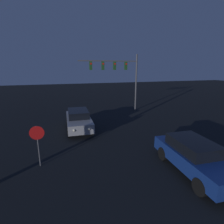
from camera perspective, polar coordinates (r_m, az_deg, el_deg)
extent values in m
cube|color=navy|center=(9.80, 25.37, -13.65)|extent=(2.16, 4.81, 0.71)
cube|color=black|center=(9.70, 24.89, -9.80)|extent=(1.75, 2.52, 0.54)
cylinder|color=black|center=(8.54, 26.78, -21.00)|extent=(0.25, 0.76, 0.75)
cylinder|color=black|center=(11.47, 23.99, -11.33)|extent=(0.25, 0.76, 0.75)
cylinder|color=black|center=(10.54, 16.26, -12.93)|extent=(0.25, 0.76, 0.75)
cube|color=#99999E|center=(14.94, -10.81, -2.94)|extent=(2.06, 4.78, 0.71)
cube|color=black|center=(15.00, -11.00, -0.40)|extent=(1.70, 2.49, 0.54)
cylinder|color=black|center=(13.77, -6.58, -5.84)|extent=(0.23, 0.75, 0.75)
cylinder|color=black|center=(13.64, -13.90, -6.38)|extent=(0.23, 0.75, 0.75)
cylinder|color=black|center=(16.52, -8.17, -2.45)|extent=(0.23, 0.75, 0.75)
cylinder|color=black|center=(16.41, -14.23, -2.86)|extent=(0.23, 0.75, 0.75)
sphere|color=#F9EFC6|center=(12.73, -7.56, -5.55)|extent=(0.18, 0.18, 0.18)
sphere|color=#F9EFC6|center=(12.64, -12.28, -5.90)|extent=(0.18, 0.18, 0.18)
cylinder|color=#4C4C51|center=(21.29, 7.85, 9.33)|extent=(0.18, 0.18, 6.59)
cube|color=#4C4C51|center=(20.03, -1.07, 16.33)|extent=(6.76, 0.12, 0.12)
cube|color=#1E471E|center=(20.68, 4.53, 14.81)|extent=(0.28, 0.28, 0.90)
cylinder|color=red|center=(20.54, 4.70, 15.38)|extent=(0.20, 0.02, 0.20)
cube|color=#1E471E|center=(20.22, 0.84, 14.87)|extent=(0.28, 0.28, 0.90)
cylinder|color=red|center=(20.08, 0.98, 15.45)|extent=(0.20, 0.02, 0.20)
cube|color=#1E471E|center=(19.84, -3.00, 14.86)|extent=(0.28, 0.28, 0.90)
cylinder|color=red|center=(19.70, -2.89, 15.45)|extent=(0.20, 0.02, 0.20)
cube|color=#1E471E|center=(19.54, -6.97, 14.78)|extent=(0.28, 0.28, 0.90)
cylinder|color=red|center=(19.40, -6.91, 15.39)|extent=(0.20, 0.02, 0.20)
cylinder|color=#4C4C51|center=(10.00, -22.89, -10.32)|extent=(0.07, 0.07, 2.24)
cylinder|color=red|center=(9.71, -23.33, -6.29)|extent=(0.72, 0.03, 0.72)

